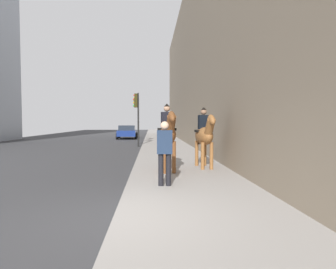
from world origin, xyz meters
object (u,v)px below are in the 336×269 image
mounted_horse_near (167,133)px  pedestrian_greeting (165,149)px  mounted_horse_far (204,135)px  car_near_lane (127,132)px  traffic_light_far_curb (137,110)px  traffic_light_near_curb (137,113)px

mounted_horse_near → pedestrian_greeting: bearing=-10.5°
mounted_horse_far → pedestrian_greeting: size_ratio=1.31×
mounted_horse_near → pedestrian_greeting: size_ratio=1.36×
mounted_horse_near → car_near_lane: 20.97m
mounted_horse_far → pedestrian_greeting: 3.24m
car_near_lane → mounted_horse_near: bearing=-172.5°
mounted_horse_far → pedestrian_greeting: bearing=-33.7°
mounted_horse_near → traffic_light_far_curb: (13.55, 1.69, 1.35)m
traffic_light_far_curb → mounted_horse_far: bearing=-166.5°
car_near_lane → traffic_light_far_curb: traffic_light_far_curb is taller
traffic_light_near_curb → pedestrian_greeting: bearing=-174.0°
pedestrian_greeting → car_near_lane: pedestrian_greeting is taller
mounted_horse_near → pedestrian_greeting: 2.17m
traffic_light_near_curb → traffic_light_far_curb: 2.52m
pedestrian_greeting → car_near_lane: bearing=10.2°
traffic_light_near_curb → traffic_light_far_curb: size_ratio=0.87×
mounted_horse_far → car_near_lane: bearing=-171.5°
mounted_horse_near → mounted_horse_far: bearing=110.4°
car_near_lane → traffic_light_far_curb: bearing=-169.8°
mounted_horse_near → pedestrian_greeting: mounted_horse_near is taller
pedestrian_greeting → traffic_light_near_curb: 13.33m
traffic_light_near_curb → traffic_light_far_curb: bearing=2.5°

